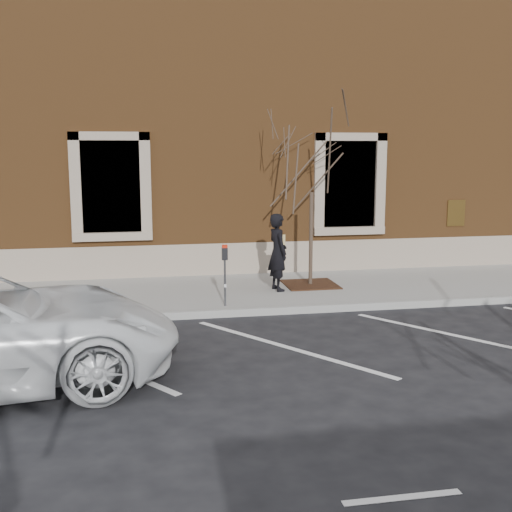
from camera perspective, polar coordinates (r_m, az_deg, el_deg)
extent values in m
plane|color=#28282B|center=(13.00, 0.49, -5.22)|extent=(120.00, 120.00, 0.00)
cube|color=gray|center=(14.66, -0.84, -3.21)|extent=(40.00, 3.50, 0.15)
cube|color=#9E9E99|center=(12.94, 0.54, -4.95)|extent=(40.00, 0.12, 0.15)
cube|color=brown|center=(20.24, -3.83, 11.49)|extent=(40.00, 8.50, 8.00)
cube|color=gray|center=(16.29, -1.91, -0.22)|extent=(40.00, 0.06, 0.80)
cube|color=black|center=(16.02, -12.74, 6.05)|extent=(1.40, 0.30, 2.20)
cube|color=gray|center=(15.96, -12.61, 1.72)|extent=(1.90, 0.20, 0.20)
cube|color=black|center=(16.91, 8.15, 6.37)|extent=(1.40, 0.30, 2.20)
cube|color=gray|center=(16.85, 8.24, 2.26)|extent=(1.90, 0.20, 0.20)
imported|color=black|center=(14.35, 1.94, 0.34)|extent=(0.53, 0.70, 1.74)
cylinder|color=#595B60|center=(12.98, -2.78, -2.42)|extent=(0.04, 0.04, 0.95)
cube|color=black|center=(12.87, -2.80, 0.19)|extent=(0.11, 0.09, 0.25)
cube|color=red|center=(12.85, -2.80, 0.86)|extent=(0.10, 0.08, 0.06)
cube|color=white|center=(12.95, -2.75, -2.66)|extent=(0.05, 0.00, 0.07)
cube|color=#412714|center=(15.09, 4.85, -2.53)|extent=(1.20, 1.20, 0.03)
cylinder|color=#49352C|center=(14.90, 4.90, 1.50)|extent=(0.09, 0.09, 2.17)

